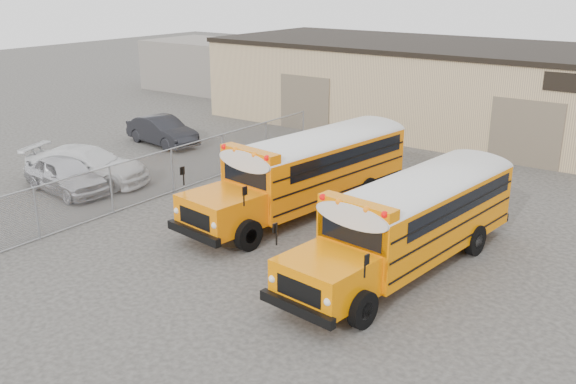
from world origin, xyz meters
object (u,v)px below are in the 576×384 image
Objects in this scene: school_bus_right at (499,172)px; car_silver at (66,175)px; tarp_bundle at (236,221)px; car_white at (87,165)px; car_dark at (162,131)px; school_bus_left at (402,137)px.

school_bus_right is 2.27× the size of car_silver.
car_white is at bearing 172.69° from tarp_bundle.
car_dark is at bearing 146.61° from tarp_bundle.
school_bus_right is 17.16m from car_dark.
car_dark is at bearing -179.93° from school_bus_right.
school_bus_right is at bearing -56.85° from car_silver.
school_bus_right is at bearing -87.88° from car_white.
school_bus_right reaches higher than car_silver.
car_white is at bearing -138.74° from school_bus_left.
car_white reaches higher than tarp_bundle.
car_silver is at bearing -134.03° from school_bus_left.
school_bus_left is 1.05× the size of school_bus_right.
tarp_bundle is at bearing -115.71° from car_dark.
car_white is (-9.90, -8.69, -0.91)m from school_bus_left.
school_bus_left is at bearing -71.13° from car_dark.
car_dark is at bearing -168.80° from school_bus_left.
school_bus_right is 1.84× the size of car_white.
tarp_bundle is at bearing -83.60° from car_silver.
school_bus_left is at bearing -69.57° from car_white.
school_bus_right is (4.98, -2.38, -0.07)m from school_bus_left.
car_silver is at bearing -179.35° from tarp_bundle.
car_silver is at bearing 172.08° from car_white.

